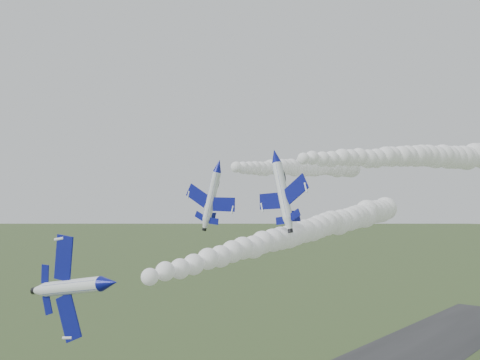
# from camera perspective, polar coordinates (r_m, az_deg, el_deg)

# --- Properties ---
(jet_lead) EXTENTS (3.44, 12.50, 10.21)m
(jet_lead) POSITION_cam_1_polar(r_m,az_deg,el_deg) (51.89, -13.86, -10.63)
(jet_lead) COLOR white
(smoke_trail_jet_lead) EXTENTS (13.05, 74.14, 4.78)m
(smoke_trail_jet_lead) POSITION_cam_1_polar(r_m,az_deg,el_deg) (83.81, 7.24, -5.36)
(smoke_trail_jet_lead) COLOR white
(jet_pair_left) EXTENTS (9.28, 11.44, 3.51)m
(jet_pair_left) POSITION_cam_1_polar(r_m,az_deg,el_deg) (82.43, -2.36, 1.54)
(jet_pair_left) COLOR white
(smoke_trail_jet_pair_left) EXTENTS (9.92, 56.13, 4.43)m
(smoke_trail_jet_pair_left) POSITION_cam_1_polar(r_m,az_deg,el_deg) (109.09, 7.06, 1.35)
(smoke_trail_jet_pair_left) COLOR white
(jet_pair_right) EXTENTS (9.88, 12.05, 3.80)m
(jet_pair_right) POSITION_cam_1_polar(r_m,az_deg,el_deg) (75.30, 3.73, 2.58)
(jet_pair_right) COLOR white
(smoke_trail_jet_pair_right) EXTENTS (18.71, 59.55, 5.15)m
(smoke_trail_jet_pair_right) POSITION_cam_1_polar(r_m,az_deg,el_deg) (99.43, 18.53, 2.35)
(smoke_trail_jet_pair_right) COLOR white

